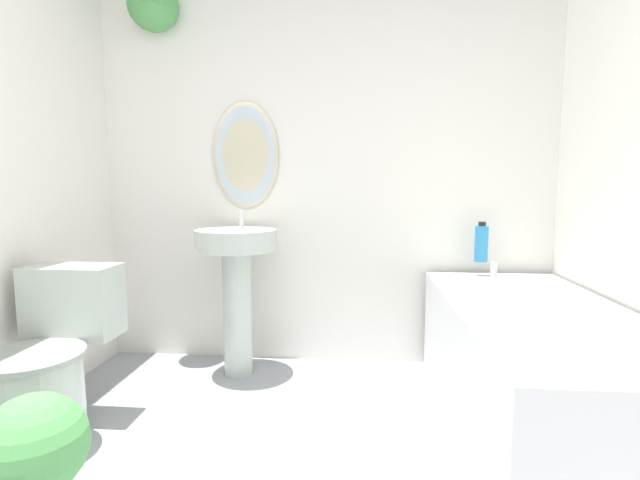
{
  "coord_description": "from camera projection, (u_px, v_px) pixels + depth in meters",
  "views": [
    {
      "loc": [
        0.22,
        -0.48,
        1.07
      ],
      "look_at": [
        0.05,
        1.42,
        0.85
      ],
      "focal_mm": 26.0,
      "sensor_mm": 36.0,
      "label": 1
    }
  ],
  "objects": [
    {
      "name": "toilet",
      "position": [
        48.0,
        367.0,
        1.93
      ],
      "size": [
        0.4,
        0.6,
        0.71
      ],
      "color": "#B2BCB2",
      "rests_on": "ground_plane"
    },
    {
      "name": "potted_plant",
      "position": [
        35.0,
        454.0,
        1.42
      ],
      "size": [
        0.32,
        0.32,
        0.44
      ],
      "color": "#9E6042",
      "rests_on": "ground_plane"
    },
    {
      "name": "bathtub",
      "position": [
        537.0,
        371.0,
        1.94
      ],
      "size": [
        0.71,
        1.57,
        0.65
      ],
      "color": "silver",
      "rests_on": "ground_plane"
    },
    {
      "name": "shampoo_bottle",
      "position": [
        481.0,
        243.0,
        2.59
      ],
      "size": [
        0.07,
        0.07,
        0.22
      ],
      "color": "#2D84C6",
      "rests_on": "bathtub"
    },
    {
      "name": "wall_back",
      "position": [
        314.0,
        155.0,
        2.76
      ],
      "size": [
        2.79,
        0.29,
        2.4
      ],
      "color": "silver",
      "rests_on": "ground_plane"
    },
    {
      "name": "pedestal_sink",
      "position": [
        237.0,
        272.0,
        2.59
      ],
      "size": [
        0.45,
        0.45,
        0.93
      ],
      "color": "#B2BCB2",
      "rests_on": "ground_plane"
    }
  ]
}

